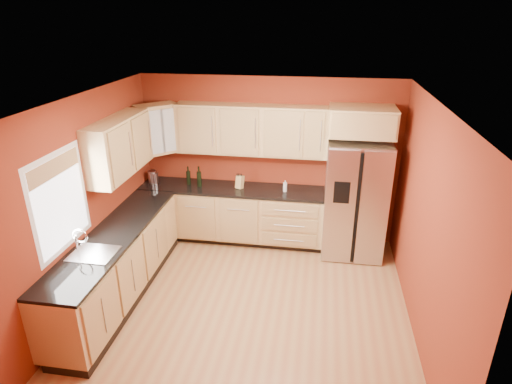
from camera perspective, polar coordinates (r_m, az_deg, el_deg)
floor at (r=5.64m, az=-1.14°, el=-15.05°), size 4.00×4.00×0.00m
ceiling at (r=4.53m, az=-1.40°, el=11.84°), size 4.00×4.00×0.00m
wall_back at (r=6.78m, az=1.74°, el=4.25°), size 4.00×0.04×2.60m
wall_front at (r=3.32m, az=-7.69°, el=-18.24°), size 4.00×0.04×2.60m
wall_left at (r=5.63m, az=-21.73°, el=-1.48°), size 0.04×4.00×2.60m
wall_right at (r=5.03m, az=21.87°, el=-4.45°), size 0.04×4.00×2.60m
base_cabinets_back at (r=6.92m, az=-3.20°, el=-3.07°), size 2.90×0.60×0.88m
base_cabinets_left at (r=5.88m, az=-17.94°, el=-9.35°), size 0.60×2.80×0.88m
countertop_back at (r=6.72m, az=-3.30°, el=0.42°), size 2.90×0.62×0.04m
countertop_left at (r=5.65m, az=-18.41°, el=-5.41°), size 0.62×2.80×0.04m
upper_cabinets_back at (r=6.51m, az=-0.60°, el=8.29°), size 2.30×0.33×0.75m
upper_cabinets_left at (r=5.97m, az=-17.71°, el=5.84°), size 0.33×1.35×0.75m
corner_upper_cabinet at (r=6.73m, az=-12.97°, el=8.21°), size 0.67×0.67×0.75m
over_fridge_cabinet at (r=6.26m, az=13.96°, el=9.15°), size 0.92×0.60×0.40m
refrigerator at (r=6.55m, az=13.05°, el=-0.89°), size 0.90×0.75×1.78m
window at (r=5.14m, az=-24.63°, el=-1.22°), size 0.03×0.90×1.00m
sink_faucet at (r=5.19m, az=-21.06°, el=-6.29°), size 0.50×0.42×0.30m
canister_left at (r=7.06m, az=-13.68°, el=1.98°), size 0.15×0.15×0.20m
canister_right at (r=7.06m, az=-13.34°, el=1.85°), size 0.11×0.11×0.17m
wine_bottle_a at (r=6.87m, az=-9.01°, el=2.19°), size 0.09×0.09×0.30m
wine_bottle_b at (r=6.77m, az=-7.60°, el=2.08°), size 0.09×0.09×0.33m
knife_block at (r=6.66m, az=-2.18°, el=1.35°), size 0.13×0.12×0.20m
soap_dispenser at (r=6.55m, az=3.90°, el=0.80°), size 0.07×0.07×0.18m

